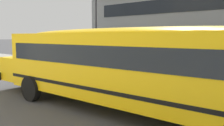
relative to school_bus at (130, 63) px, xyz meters
name	(u,v)px	position (x,y,z in m)	size (l,w,h in m)	color
ground_plane	(208,116)	(2.33, 1.49, -1.83)	(400.00, 400.00, 0.00)	#424244
lane_centreline	(208,116)	(2.33, 1.49, -1.83)	(110.00, 0.16, 0.01)	silver
school_bus	(130,63)	(0.00, 0.00, 0.00)	(13.90, 3.38, 3.09)	yellow
parked_car_black_under_tree	(51,57)	(-13.87, 6.22, -0.99)	(3.97, 2.02, 1.64)	black
street_lamp	(96,18)	(-9.85, 8.16, 2.48)	(0.44, 0.44, 6.80)	#38383D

